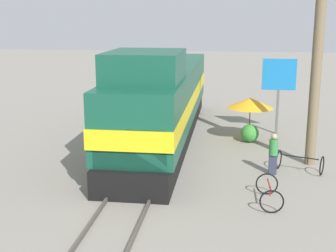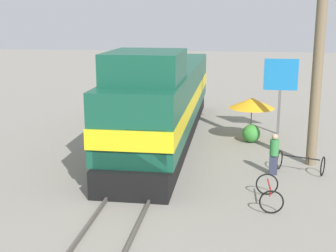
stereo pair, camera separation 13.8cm
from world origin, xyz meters
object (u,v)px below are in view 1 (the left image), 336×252
(billboard_sign, at_px, (279,80))
(utility_pole, at_px, (319,35))
(vendor_umbrella, at_px, (250,103))
(person_bystander, at_px, (273,153))
(locomotive, at_px, (162,102))
(bicycle_spare, at_px, (269,192))
(bicycle, at_px, (300,162))

(billboard_sign, bearing_deg, utility_pole, -79.56)
(vendor_umbrella, height_order, person_bystander, vendor_umbrella)
(locomotive, relative_size, billboard_sign, 4.33)
(person_bystander, distance_m, bicycle_spare, 3.03)
(person_bystander, height_order, bicycle_spare, person_bystander)
(bicycle_spare, bearing_deg, billboard_sign, 82.09)
(person_bystander, bearing_deg, bicycle, 21.43)
(utility_pole, bearing_deg, person_bystander, -137.18)
(vendor_umbrella, relative_size, person_bystander, 1.36)
(billboard_sign, relative_size, bicycle_spare, 2.37)
(utility_pole, relative_size, bicycle_spare, 6.35)
(locomotive, height_order, vendor_umbrella, locomotive)
(locomotive, relative_size, vendor_umbrella, 7.63)
(vendor_umbrella, bearing_deg, person_bystander, -81.66)
(bicycle, bearing_deg, bicycle_spare, 177.88)
(utility_pole, height_order, vendor_umbrella, utility_pole)
(billboard_sign, relative_size, bicycle, 2.06)
(locomotive, bearing_deg, vendor_umbrella, 8.96)
(billboard_sign, height_order, bicycle, billboard_sign)
(utility_pole, distance_m, vendor_umbrella, 5.40)
(locomotive, distance_m, person_bystander, 6.66)
(locomotive, xyz_separation_m, bicycle, (6.03, -3.90, -1.56))
(utility_pole, distance_m, person_bystander, 4.92)
(vendor_umbrella, distance_m, bicycle_spare, 8.11)
(bicycle_spare, bearing_deg, person_bystander, 81.77)
(bicycle_spare, bearing_deg, utility_pole, 64.61)
(locomotive, distance_m, vendor_umbrella, 4.27)
(vendor_umbrella, distance_m, bicycle, 5.13)
(utility_pole, relative_size, billboard_sign, 2.68)
(bicycle_spare, bearing_deg, bicycle, 65.57)
(bicycle, height_order, bicycle_spare, bicycle_spare)
(utility_pole, bearing_deg, bicycle_spare, -113.89)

